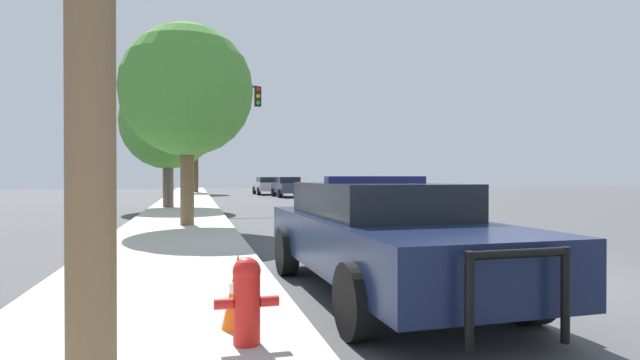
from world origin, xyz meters
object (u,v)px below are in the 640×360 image
traffic_cone (238,291)px  traffic_light (205,118)px  tree_sidewalk_mid (168,122)px  car_background_oncoming (288,186)px  fire_hydrant (247,298)px  tree_sidewalk_near (187,91)px  tree_sidewalk_far (196,135)px  police_car (382,233)px  car_background_distant (267,185)px

traffic_cone → traffic_light: bearing=89.7°
tree_sidewalk_mid → car_background_oncoming: bearing=57.7°
tree_sidewalk_mid → fire_hydrant: bearing=-85.4°
car_background_oncoming → traffic_cone: bearing=77.2°
tree_sidewalk_near → tree_sidewalk_far: bearing=89.3°
police_car → car_background_distant: size_ratio=1.18×
car_background_distant → tree_sidewalk_far: 8.06m
tree_sidewalk_near → traffic_cone: bearing=-86.7°
tree_sidewalk_mid → traffic_cone: size_ratio=8.75×
tree_sidewalk_mid → tree_sidewalk_far: size_ratio=0.87×
car_background_oncoming → tree_sidewalk_mid: 14.71m
tree_sidewalk_far → tree_sidewalk_near: bearing=-90.7°
traffic_light → tree_sidewalk_mid: (-1.61, 0.46, -0.19)m
police_car → fire_hydrant: (-1.91, -1.89, -0.26)m
tree_sidewalk_mid → tree_sidewalk_near: bearing=-83.9°
tree_sidewalk_far → fire_hydrant: bearing=-89.6°
tree_sidewalk_far → traffic_cone: 39.99m
car_background_distant → traffic_cone: bearing=-99.3°
tree_sidewalk_mid → car_background_distant: bearing=68.0°
police_car → tree_sidewalk_mid: bearing=-80.1°
fire_hydrant → traffic_cone: (-0.03, 0.46, -0.04)m
traffic_light → fire_hydrant: bearing=-90.2°
traffic_light → tree_sidewalk_far: bearing=90.9°
car_background_oncoming → tree_sidewalk_far: size_ratio=0.60×
police_car → fire_hydrant: size_ratio=7.33×
tree_sidewalk_far → tree_sidewalk_mid: bearing=-93.5°
tree_sidewalk_far → traffic_cone: size_ratio=10.07×
car_background_oncoming → tree_sidewalk_far: (-6.41, 8.84, 4.30)m
tree_sidewalk_mid → tree_sidewalk_near: 8.79m
fire_hydrant → car_background_distant: car_background_distant is taller
tree_sidewalk_mid → traffic_cone: (1.52, -18.74, -3.44)m
police_car → fire_hydrant: bearing=43.3°
tree_sidewalk_mid → tree_sidewalk_near: tree_sidewalk_mid is taller
traffic_light → tree_sidewalk_near: bearing=-94.6°
traffic_light → tree_sidewalk_near: tree_sidewalk_near is taller
police_car → tree_sidewalk_near: bearing=-74.9°
traffic_light → tree_sidewalk_far: 21.46m
car_background_oncoming → tree_sidewalk_mid: tree_sidewalk_mid is taller
police_car → tree_sidewalk_near: (-2.52, 8.56, 3.14)m
fire_hydrant → traffic_cone: size_ratio=1.06×
police_car → car_background_oncoming: bearing=-99.5°
car_background_distant → traffic_cone: size_ratio=6.56×
traffic_light → traffic_cone: (-0.10, -18.28, -3.63)m
tree_sidewalk_far → car_background_oncoming: bearing=-54.1°
car_background_distant → tree_sidewalk_near: tree_sidewalk_near is taller
police_car → tree_sidewalk_mid: (-3.46, 17.30, 3.14)m
fire_hydrant → tree_sidewalk_mid: size_ratio=0.12×
car_background_distant → traffic_cone: 36.30m
car_background_distant → tree_sidewalk_mid: size_ratio=0.75×
traffic_light → car_background_distant: (5.31, 17.61, -3.34)m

